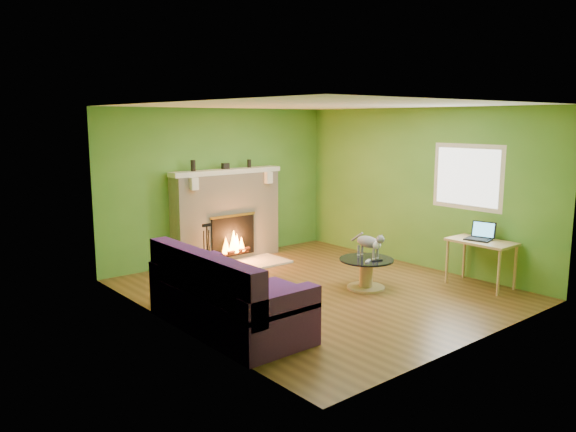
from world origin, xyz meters
The scene contains 22 objects.
floor centered at (0.00, 0.00, 0.00)m, with size 5.00×5.00×0.00m, color #593719.
ceiling centered at (0.00, 0.00, 2.60)m, with size 5.00×5.00×0.00m, color white.
wall_back centered at (0.00, 2.50, 1.30)m, with size 5.00×5.00×0.00m, color #447F29.
wall_front centered at (0.00, -2.50, 1.30)m, with size 5.00×5.00×0.00m, color #447F29.
wall_left centered at (-2.25, 0.00, 1.30)m, with size 5.00×5.00×0.00m, color #447F29.
wall_right centered at (2.25, 0.00, 1.30)m, with size 5.00×5.00×0.00m, color #447F29.
window_frame centered at (2.24, -0.90, 1.55)m, with size 1.20×1.20×0.00m, color silver.
window_pane centered at (2.23, -0.90, 1.55)m, with size 1.06×1.06×0.00m, color white.
fireplace centered at (0.00, 2.32, 0.77)m, with size 2.10×0.46×1.58m.
hearth centered at (0.00, 1.80, 0.01)m, with size 1.50×0.75×0.03m, color beige.
mantel centered at (0.00, 2.30, 1.54)m, with size 2.10×0.28×0.08m, color silver.
sofa centered at (-1.86, -0.41, 0.37)m, with size 0.96×2.12×0.95m.
coffee_table centered at (0.59, -0.39, 0.25)m, with size 0.78×0.78×0.44m.
desk centered at (1.95, -1.37, 0.60)m, with size 0.54×0.92×0.68m.
cat centered at (0.67, -0.34, 0.63)m, with size 0.22×0.60×0.37m, color #5E5E62, non-canonical shape.
remote_silver centered at (0.49, -0.51, 0.45)m, with size 0.17×0.04×0.02m, color #969799.
remote_black centered at (0.61, -0.57, 0.45)m, with size 0.16×0.04×0.02m, color black.
laptop centered at (1.93, -1.32, 0.81)m, with size 0.31×0.35×0.26m, color black, non-canonical shape.
fire_tools centered at (-0.63, 1.95, 0.40)m, with size 0.20×0.20×0.74m, color black, non-canonical shape.
mantel_vase_left centered at (-0.63, 2.33, 1.67)m, with size 0.08×0.08×0.18m, color black.
mantel_vase_right centered at (0.49, 2.33, 1.65)m, with size 0.07×0.07×0.14m, color black.
mantel_box centered at (0.00, 2.33, 1.63)m, with size 0.12×0.08×0.10m, color black.
Camera 1 is at (-5.27, -5.68, 2.40)m, focal length 35.00 mm.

